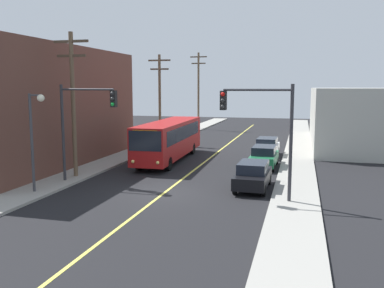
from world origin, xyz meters
The scene contains 16 objects.
ground_plane centered at (0.00, 0.00, 0.00)m, with size 120.00×120.00×0.00m, color black.
sidewalk_left centered at (-7.25, 10.00, 0.07)m, with size 2.50×90.00×0.15m, color gray.
sidewalk_right centered at (7.25, 10.00, 0.07)m, with size 2.50×90.00×0.15m, color gray.
lane_stripe_center centered at (0.00, 15.00, 0.01)m, with size 0.16×60.00×0.01m, color #D8CC4C.
building_left_brick centered at (-13.49, 6.09, 4.51)m, with size 10.00×19.46×9.02m.
building_right_warehouse centered at (14.50, 23.92, 2.94)m, with size 12.00×21.76×5.89m.
city_bus centered at (-2.99, 10.30, 1.82)m, with size 2.89×12.21×3.20m.
parked_car_black centered at (4.77, 2.23, 0.84)m, with size 1.90×4.44×1.62m.
parked_car_green centered at (4.82, 9.14, 0.84)m, with size 1.91×4.44×1.62m.
parked_car_white centered at (4.61, 14.34, 0.84)m, with size 1.93×4.45×1.62m.
utility_pole_near centered at (-6.93, 2.23, 5.30)m, with size 2.40×0.28×9.32m.
utility_pole_mid centered at (-7.14, 19.90, 5.24)m, with size 2.40×0.28×9.20m.
utility_pole_far centered at (-6.89, 35.94, 5.98)m, with size 2.40×0.28×10.64m.
traffic_signal_left_corner centered at (-5.41, 0.92, 4.30)m, with size 3.75×0.48×6.00m.
traffic_signal_right_corner centered at (5.41, -0.50, 4.30)m, with size 3.75×0.48×6.00m.
street_lamp_left centered at (-6.83, -2.07, 3.74)m, with size 0.98×0.40×5.50m.
Camera 1 is at (7.43, -22.06, 6.00)m, focal length 39.07 mm.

